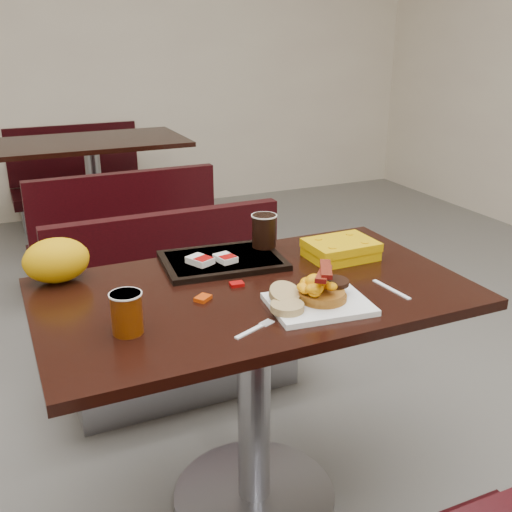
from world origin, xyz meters
name	(u,v)px	position (x,y,z in m)	size (l,w,h in m)	color
floor	(254,499)	(0.00, 0.00, 0.00)	(6.00, 7.00, 0.01)	slate
wall_back	(60,32)	(0.00, 3.50, 1.40)	(6.00, 0.01, 2.80)	beige
table_near	(254,401)	(0.00, 0.00, 0.38)	(1.20, 0.70, 0.75)	black
bench_near_n	(183,313)	(0.00, 0.70, 0.36)	(1.00, 0.46, 0.72)	black
table_far	(96,196)	(0.00, 2.60, 0.38)	(1.20, 0.70, 0.75)	black
bench_far_s	(119,228)	(0.00, 1.90, 0.36)	(1.00, 0.46, 0.72)	black
bench_far_n	(79,176)	(0.00, 3.30, 0.36)	(1.00, 0.46, 0.72)	black
platter	(319,304)	(0.11, -0.18, 0.76)	(0.26, 0.20, 0.02)	white
pancake_stack	(323,294)	(0.12, -0.17, 0.78)	(0.13, 0.13, 0.03)	#9A5619
sausage_patty	(334,282)	(0.17, -0.15, 0.80)	(0.08, 0.08, 0.01)	black
scrambled_eggs	(315,284)	(0.10, -0.17, 0.82)	(0.09, 0.08, 0.05)	#F7B004
bacon_strips	(324,273)	(0.12, -0.18, 0.85)	(0.16, 0.07, 0.01)	#440504
muffin_bottom	(287,307)	(0.01, -0.19, 0.77)	(0.09, 0.09, 0.02)	tan
muffin_top	(285,294)	(0.03, -0.14, 0.79)	(0.08, 0.08, 0.02)	tan
coffee_cup_near	(127,313)	(-0.38, -0.12, 0.80)	(0.07, 0.07, 0.10)	#863904
fork	(249,332)	(-0.12, -0.23, 0.75)	(0.13, 0.02, 0.00)	white
knife	(391,289)	(0.35, -0.17, 0.75)	(0.15, 0.01, 0.00)	white
condiment_syrup	(203,298)	(-0.16, -0.01, 0.76)	(0.04, 0.03, 0.01)	#B53507
condiment_ketchup	(237,284)	(-0.04, 0.04, 0.75)	(0.04, 0.03, 0.01)	#8C0504
tray	(223,260)	(-0.01, 0.22, 0.76)	(0.37, 0.26, 0.02)	black
hashbrown_sleeve_left	(200,260)	(-0.09, 0.20, 0.78)	(0.06, 0.08, 0.02)	silver
hashbrown_sleeve_right	(225,258)	(-0.01, 0.19, 0.78)	(0.05, 0.07, 0.02)	silver
coffee_cup_far	(264,231)	(0.15, 0.26, 0.82)	(0.08, 0.08, 0.11)	black
clamshell	(341,249)	(0.35, 0.11, 0.78)	(0.21, 0.16, 0.06)	#D09903
paper_bag	(56,260)	(-0.49, 0.28, 0.82)	(0.19, 0.14, 0.13)	orange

